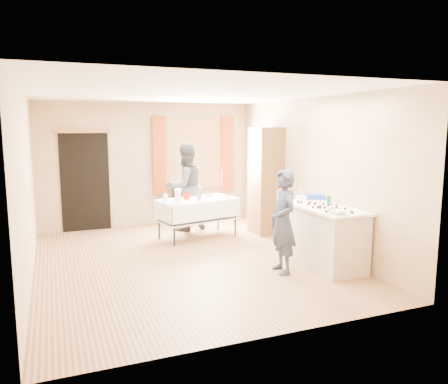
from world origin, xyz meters
name	(u,v)px	position (x,y,z in m)	size (l,w,h in m)	color
floor	(187,261)	(0.00, 0.00, -0.01)	(4.50, 5.50, 0.02)	#9E7047
ceiling	(185,93)	(0.00, 0.00, 2.61)	(4.50, 5.50, 0.02)	white
wall_back	(148,165)	(0.00, 2.76, 1.30)	(4.50, 0.02, 2.60)	tan
wall_front	(268,211)	(0.00, -2.76, 1.30)	(4.50, 0.02, 2.60)	tan
wall_left	(26,187)	(-2.26, 0.00, 1.30)	(0.02, 5.50, 2.60)	tan
wall_right	(311,174)	(2.26, 0.00, 1.30)	(0.02, 5.50, 2.60)	tan
window_frame	(194,154)	(1.00, 2.72, 1.50)	(1.32, 0.06, 1.52)	olive
window_pane	(194,154)	(1.00, 2.71, 1.50)	(1.20, 0.02, 1.40)	white
curtain_left	(159,155)	(0.22, 2.67, 1.50)	(0.28, 0.06, 1.65)	#973913
curtain_right	(227,154)	(1.78, 2.67, 1.50)	(0.28, 0.06, 1.65)	#973913
doorway	(85,182)	(-1.30, 2.73, 1.00)	(0.95, 0.04, 2.00)	black
door_lintel	(83,131)	(-1.30, 2.70, 2.02)	(1.05, 0.06, 0.08)	olive
cabinet	(266,181)	(1.99, 1.18, 1.05)	(0.50, 0.60, 2.09)	brown
counter	(324,236)	(1.89, -0.97, 0.45)	(0.69, 1.46, 0.91)	#BEB29B
party_table	(198,214)	(0.63, 1.34, 0.45)	(1.63, 1.08, 0.75)	black
chair	(184,212)	(0.69, 2.48, 0.28)	(0.42, 0.42, 0.92)	black
girl	(283,222)	(1.14, -1.04, 0.75)	(0.39, 0.57, 1.51)	#23293E
woman	(186,187)	(0.60, 2.02, 0.89)	(1.02, 0.89, 1.77)	black
soda_can	(329,200)	(2.09, -0.79, 0.97)	(0.07, 0.07, 0.12)	#0C8145
mixing_bowl	(338,212)	(1.72, -1.52, 0.94)	(0.27, 0.27, 0.05)	white
foam_block	(301,198)	(1.84, -0.38, 0.95)	(0.15, 0.10, 0.08)	white
blue_basket	(314,197)	(2.13, -0.33, 0.95)	(0.30, 0.20, 0.08)	#1840B8
pitcher	(178,196)	(0.18, 1.12, 0.86)	(0.11, 0.11, 0.22)	silver
cup_red	(187,196)	(0.42, 1.36, 0.81)	(0.17, 0.17, 0.12)	#B3150D
cup_rainbow	(199,197)	(0.60, 1.18, 0.80)	(0.15, 0.15, 0.11)	red
small_bowl	(209,195)	(0.92, 1.50, 0.78)	(0.17, 0.17, 0.05)	white
pastry_tray	(224,197)	(1.15, 1.31, 0.76)	(0.28, 0.20, 0.02)	white
bottle	(165,196)	(0.01, 1.38, 0.83)	(0.09, 0.09, 0.16)	white
cake_balls	(326,207)	(1.83, -1.08, 0.93)	(0.49, 1.07, 0.04)	#3F2314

